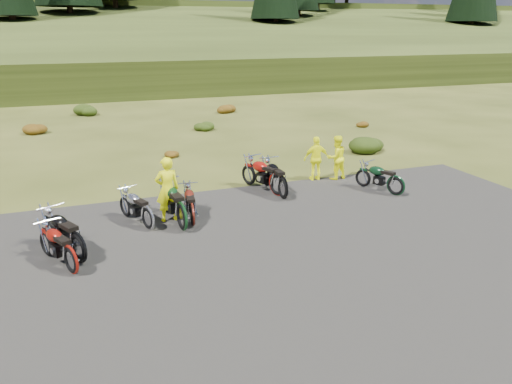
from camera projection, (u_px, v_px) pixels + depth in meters
name	position (u px, v px, depth m)	size (l,w,h in m)	color
ground	(249.00, 233.00, 13.90)	(300.00, 300.00, 0.00)	#363F15
gravel_pad	(277.00, 264.00, 12.12)	(20.00, 12.00, 0.04)	black
hill_slope	(105.00, 76.00, 58.35)	(300.00, 46.00, 3.00)	#2B3612
hill_plateau	(84.00, 52.00, 111.70)	(300.00, 90.00, 9.17)	#2B3612
shrub_2	(34.00, 127.00, 26.48)	(1.30, 1.30, 0.77)	#71340E
shrub_3	(87.00, 108.00, 32.13)	(1.56, 1.56, 0.92)	black
shrub_4	(170.00, 152.00, 21.87)	(0.77, 0.77, 0.45)	#71340E
shrub_5	(203.00, 125.00, 27.52)	(1.03, 1.03, 0.61)	black
shrub_6	(225.00, 107.00, 33.17)	(1.30, 1.30, 0.77)	#71340E
shrub_7	(367.00, 142.00, 22.81)	(1.56, 1.56, 0.92)	black
shrub_8	(360.00, 123.00, 28.56)	(0.77, 0.77, 0.45)	#71340E
motorcycle_0	(80.00, 263.00, 12.14)	(2.24, 0.75, 1.17)	black
motorcycle_1	(73.00, 275.00, 11.59)	(1.99, 0.66, 1.04)	maroon
motorcycle_2	(183.00, 231.00, 14.05)	(2.35, 0.78, 1.23)	#0E3314
motorcycle_3	(149.00, 230.00, 14.11)	(1.97, 0.66, 1.03)	#B2B2B7
motorcycle_4	(193.00, 226.00, 14.39)	(1.90, 0.63, 1.00)	#57170E
motorcycle_5	(283.00, 199.00, 16.61)	(2.22, 0.74, 1.16)	black
motorcycle_6	(277.00, 196.00, 16.92)	(2.29, 0.76, 1.20)	#9B120B
motorcycle_7	(395.00, 196.00, 16.95)	(1.96, 0.65, 1.03)	black
person_middle	(167.00, 190.00, 14.47)	(0.70, 0.46, 1.92)	#F3F70D
person_right_a	(336.00, 158.00, 18.53)	(0.80, 0.62, 1.65)	#F3F70D
person_right_b	(316.00, 159.00, 18.42)	(0.96, 0.40, 1.64)	#F3F70D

